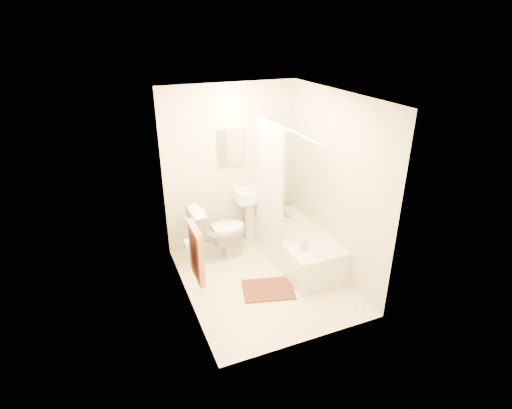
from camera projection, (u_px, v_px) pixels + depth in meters
name	position (u px, v px, depth m)	size (l,w,h in m)	color
floor	(263.00, 280.00, 5.31)	(2.40, 2.40, 0.00)	beige
ceiling	(265.00, 96.00, 4.31)	(2.40, 2.40, 0.00)	white
wall_back	(231.00, 167.00, 5.82)	(2.00, 0.02, 2.40)	beige
wall_left	(182.00, 211.00, 4.46)	(0.02, 2.40, 2.40)	beige
wall_right	(335.00, 186.00, 5.16)	(0.02, 2.40, 2.40)	beige
mirror	(231.00, 148.00, 5.68)	(0.40, 0.03, 0.55)	white
curtain_rod	(285.00, 128.00, 4.67)	(0.03, 0.03, 1.70)	silver
shower_curtain	(270.00, 179.00, 5.33)	(0.04, 0.80, 1.55)	silver
towel_bar	(192.00, 228.00, 4.31)	(0.02, 0.02, 0.60)	silver
towel	(196.00, 253.00, 4.45)	(0.06, 0.45, 0.66)	#CC7266
toilet_paper	(189.00, 244.00, 4.80)	(0.12, 0.12, 0.11)	white
toilet	(219.00, 232.00, 5.69)	(0.46, 0.82, 0.80)	white
sink	(251.00, 212.00, 6.09)	(0.49, 0.39, 0.97)	white
bathtub	(296.00, 245.00, 5.69)	(0.71, 1.62, 0.46)	white
bath_mat	(268.00, 289.00, 5.11)	(0.64, 0.48, 0.02)	#4C261B
soap_bottle	(304.00, 244.00, 5.10)	(0.08, 0.08, 0.18)	white
scrub_brush	(286.00, 214.00, 6.06)	(0.06, 0.22, 0.04)	green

